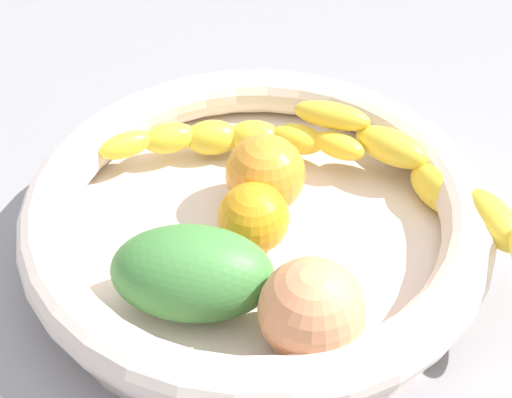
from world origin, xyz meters
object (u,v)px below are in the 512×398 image
object	(u,v)px
mango_green	(192,273)
peach_blush	(312,311)
orange_front	(265,174)
orange_mid_left	(253,218)
banana_draped_right	(436,184)
fruit_bowl	(256,220)
banana_draped_left	(233,140)

from	to	relation	value
mango_green	peach_blush	xyz separation A→B (cm)	(-7.77, -3.66, 0.29)
orange_front	mango_green	world-z (taller)	mango_green
mango_green	peach_blush	world-z (taller)	peach_blush
orange_mid_left	banana_draped_right	bearing A→B (deg)	-117.05
orange_front	fruit_bowl	bearing A→B (deg)	124.32
banana_draped_right	orange_mid_left	bearing A→B (deg)	62.95
banana_draped_left	orange_front	distance (cm)	6.26
banana_draped_left	mango_green	bearing A→B (deg)	130.64
orange_front	orange_mid_left	distance (cm)	4.58
orange_mid_left	peach_blush	distance (cm)	10.13
banana_draped_left	orange_mid_left	xyz separation A→B (cm)	(-8.73, 5.27, 0.53)
fruit_bowl	orange_mid_left	world-z (taller)	orange_mid_left
banana_draped_left	mango_green	world-z (taller)	mango_green
orange_mid_left	peach_blush	size ratio (longest dim) A/B	0.77
banana_draped_right	orange_front	world-z (taller)	orange_front
banana_draped_right	mango_green	xyz separation A→B (cm)	(4.80, 19.84, 0.21)
fruit_bowl	banana_draped_left	xyz separation A→B (cm)	(7.55, -3.98, 1.30)
fruit_bowl	banana_draped_left	bearing A→B (deg)	-27.83
banana_draped_left	orange_mid_left	distance (cm)	10.21
banana_draped_left	banana_draped_right	bearing A→B (deg)	-153.56
banana_draped_right	peach_blush	bearing A→B (deg)	100.39
orange_front	banana_draped_left	bearing A→B (deg)	-15.51
banana_draped_left	banana_draped_right	world-z (taller)	banana_draped_right
orange_front	peach_blush	xyz separation A→B (cm)	(-12.32, 6.92, 0.34)
peach_blush	banana_draped_left	bearing A→B (deg)	-25.13
banana_draped_left	banana_draped_right	distance (cm)	17.11
mango_green	banana_draped_right	bearing A→B (deg)	-103.61
orange_front	peach_blush	distance (cm)	14.13
fruit_bowl	orange_front	size ratio (longest dim) A/B	5.67
banana_draped_left	mango_green	size ratio (longest dim) A/B	1.55
orange_front	orange_mid_left	bearing A→B (deg)	127.47
banana_draped_left	orange_mid_left	bearing A→B (deg)	148.88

